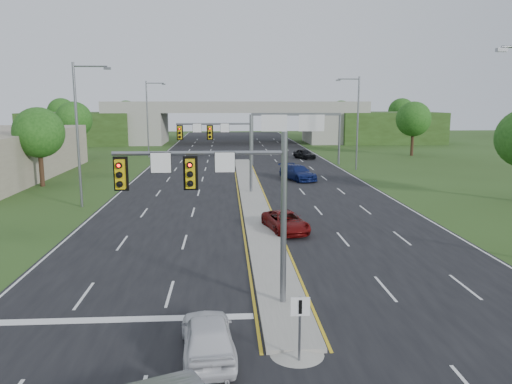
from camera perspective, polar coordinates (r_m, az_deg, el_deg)
The scene contains 24 objects.
ground at distance 20.69m, azimuth 3.08°, elevation -12.81°, with size 240.00×240.00×0.00m, color #294117.
road at distance 54.55m, azimuth -1.12°, elevation 1.77°, with size 24.00×160.00×0.02m, color black.
median at distance 42.72m, azimuth -0.44°, elevation -0.50°, with size 2.00×54.00×0.16m, color gray.
median_nose at distance 17.07m, azimuth 4.70°, elevation -17.76°, with size 2.00×2.00×0.16m, color gray.
lane_markings at distance 48.52m, azimuth -1.53°, elevation 0.71°, with size 23.72×160.00×0.01m.
signal_mast_near at distance 19.13m, azimuth -3.51°, elevation 0.07°, with size 6.62×0.60×7.00m.
signal_mast_far at distance 43.96m, azimuth -3.55°, elevation 5.87°, with size 6.62×0.60×7.00m.
keep_right_sign at distance 15.98m, azimuth 5.05°, elevation -14.15°, with size 0.60×0.13×2.20m.
sign_gantry at distance 64.51m, azimuth 4.48°, elevation 7.73°, with size 11.58×0.44×6.67m.
overpass at distance 99.03m, azimuth -2.24°, elevation 7.67°, with size 80.00×14.00×8.10m.
lightpole_l_mid at distance 40.49m, azimuth -19.50°, elevation 6.88°, with size 2.85×0.25×11.00m.
lightpole_l_far at distance 74.75m, azimuth -12.16°, elevation 8.55°, with size 2.85×0.25×11.00m.
lightpole_r_far at distance 60.95m, azimuth 11.37°, elevation 8.22°, with size 2.85×0.25×11.00m.
tree_l_near at distance 52.10m, azimuth -23.58°, elevation 6.23°, with size 4.80×4.80×7.60m.
tree_l_mid at distance 77.08m, azimuth -20.11°, elevation 7.76°, with size 5.20×5.20×8.12m.
tree_r_mid at distance 79.16m, azimuth 17.56°, elevation 7.95°, with size 5.20×5.20×8.12m.
tree_back_a at distance 118.44m, azimuth -21.34°, elevation 8.52°, with size 6.00×6.00×8.85m.
tree_back_b at distance 115.00m, azimuth -14.60°, elevation 8.69°, with size 5.60×5.60×8.32m.
tree_back_c at distance 115.94m, azimuth 9.68°, elevation 8.89°, with size 5.60×5.60×8.32m.
tree_back_d at distance 119.88m, azimuth 16.29°, elevation 8.82°, with size 6.00×6.00×8.85m.
car_white at distance 16.72m, azimuth -5.52°, elevation -16.02°, with size 1.65×4.11×1.40m, color silver.
car_far_a at distance 31.53m, azimuth 3.41°, elevation -3.41°, with size 2.09×4.53×1.26m, color #5C0909.
car_far_b at distance 52.29m, azimuth 4.79°, elevation 2.23°, with size 2.17×5.34×1.55m, color #0D184F.
car_far_c at distance 71.87m, azimuth 5.56°, elevation 4.36°, with size 1.64×4.07×1.39m, color black.
Camera 1 is at (-2.25, -18.90, 8.13)m, focal length 35.00 mm.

